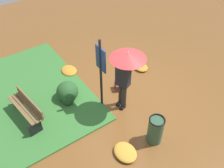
% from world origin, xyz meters
% --- Properties ---
extents(ground_plane, '(18.00, 18.00, 0.00)m').
position_xyz_m(ground_plane, '(0.00, 0.00, 0.00)').
color(ground_plane, brown).
extents(grass_verge, '(4.80, 4.00, 0.05)m').
position_xyz_m(grass_verge, '(-1.98, -2.64, 0.03)').
color(grass_verge, '#387533').
rests_on(grass_verge, ground_plane).
extents(person_with_umbrella, '(0.96, 0.96, 2.04)m').
position_xyz_m(person_with_umbrella, '(0.15, -0.17, 1.55)').
color(person_with_umbrella, '#2D2823').
rests_on(person_with_umbrella, ground_plane).
extents(info_sign_post, '(0.44, 0.07, 2.30)m').
position_xyz_m(info_sign_post, '(-0.32, -0.64, 1.44)').
color(info_sign_post, black).
rests_on(info_sign_post, ground_plane).
extents(handbag, '(0.33, 0.24, 0.37)m').
position_xyz_m(handbag, '(-0.59, 0.12, 0.13)').
color(handbag, brown).
rests_on(handbag, ground_plane).
extents(park_bench, '(1.40, 0.54, 0.75)m').
position_xyz_m(park_bench, '(-1.05, -2.67, 0.40)').
color(park_bench, black).
rests_on(park_bench, ground_plane).
extents(trash_bin, '(0.42, 0.42, 0.83)m').
position_xyz_m(trash_bin, '(1.56, -0.23, 0.42)').
color(trash_bin, '#2D5138').
rests_on(trash_bin, ground_plane).
extents(shrub_cluster, '(0.73, 0.67, 0.60)m').
position_xyz_m(shrub_cluster, '(-1.09, -1.39, 0.28)').
color(shrub_cluster, '#285628').
rests_on(shrub_cluster, ground_plane).
extents(leaf_pile_near_person, '(0.57, 0.46, 0.13)m').
position_xyz_m(leaf_pile_near_person, '(-0.99, 1.43, 0.06)').
color(leaf_pile_near_person, '#C68428').
rests_on(leaf_pile_near_person, ground_plane).
extents(leaf_pile_by_bench, '(0.64, 0.51, 0.14)m').
position_xyz_m(leaf_pile_by_bench, '(-2.27, -0.75, 0.07)').
color(leaf_pile_by_bench, '#C68428').
rests_on(leaf_pile_by_bench, ground_plane).
extents(leaf_pile_far_path, '(0.67, 0.53, 0.15)m').
position_xyz_m(leaf_pile_far_path, '(1.47, -1.12, 0.07)').
color(leaf_pile_far_path, gold).
rests_on(leaf_pile_far_path, ground_plane).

